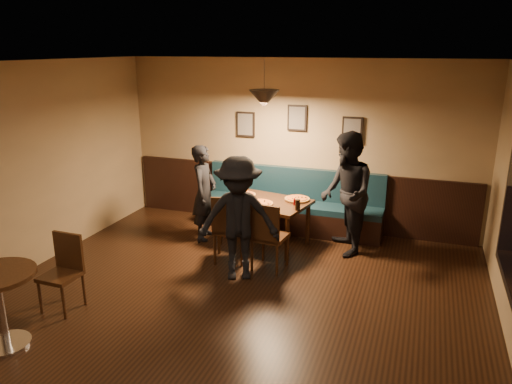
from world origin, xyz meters
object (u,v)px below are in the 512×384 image
booth_bench (291,202)px  diner_right (346,194)px  chair_near_right (270,235)px  tabasco_bottle (294,201)px  cafe_chair_far (60,274)px  cafe_table (1,310)px  chair_near_left (230,227)px  dining_table (264,222)px  diner_left (204,193)px  soda_glass (298,205)px  diner_front (238,219)px

booth_bench → diner_right: 1.24m
chair_near_right → tabasco_bottle: size_ratio=8.10×
chair_near_right → cafe_chair_far: 2.69m
tabasco_bottle → cafe_table: tabasco_bottle is taller
chair_near_left → diner_right: size_ratio=0.55×
tabasco_bottle → cafe_chair_far: (-2.09, -2.57, -0.33)m
booth_bench → tabasco_bottle: size_ratio=24.73×
dining_table → cafe_chair_far: bearing=-109.7°
diner_right → diner_left: bearing=-107.7°
tabasco_bottle → cafe_chair_far: cafe_chair_far is taller
chair_near_left → soda_glass: size_ratio=6.36×
tabasco_bottle → cafe_table: (-2.16, -3.36, -0.37)m
chair_near_right → diner_right: (0.88, 0.90, 0.42)m
tabasco_bottle → diner_left: bearing=179.1°
tabasco_bottle → diner_front: bearing=-112.1°
dining_table → diner_left: (-0.97, -0.05, 0.40)m
chair_near_right → diner_front: (-0.30, -0.40, 0.34)m
diner_front → cafe_chair_far: bearing=-161.4°
diner_left → diner_front: 1.53m
dining_table → booth_bench: bearing=83.8°
chair_near_left → cafe_chair_far: size_ratio=1.12×
booth_bench → dining_table: (-0.23, -0.74, -0.14)m
diner_right → diner_front: bearing=-64.2°
diner_right → cafe_chair_far: (-2.82, -2.77, -0.46)m
chair_near_left → diner_right: diner_right is taller
diner_left → tabasco_bottle: bearing=-95.2°
booth_bench → diner_front: bearing=-95.4°
chair_near_right → chair_near_left: bearing=178.7°
booth_bench → cafe_table: booth_bench is taller
cafe_table → cafe_chair_far: (0.06, 0.79, 0.04)m
dining_table → soda_glass: soda_glass is taller
soda_glass → cafe_table: bearing=-125.5°
diner_left → diner_front: (1.02, -1.13, 0.07)m
chair_near_right → cafe_table: chair_near_right is taller
diner_front → soda_glass: (0.55, 0.91, -0.03)m
diner_left → diner_right: (2.20, 0.17, 0.15)m
chair_near_right → cafe_chair_far: size_ratio=1.10×
dining_table → diner_front: diner_front is taller
chair_near_right → soda_glass: chair_near_right is taller
tabasco_bottle → cafe_chair_far: bearing=-129.2°
soda_glass → cafe_chair_far: bearing=-132.7°
tabasco_bottle → chair_near_left: bearing=-141.0°
chair_near_left → soda_glass: 1.02m
soda_glass → chair_near_right: bearing=-116.0°
booth_bench → chair_near_left: (-0.51, -1.44, 0.00)m
diner_front → cafe_chair_far: diner_front is taller
booth_bench → cafe_chair_far: size_ratio=3.35×
diner_right → diner_front: size_ratio=1.10×
diner_right → chair_near_right: bearing=-66.3°
booth_bench → diner_right: (1.00, -0.62, 0.41)m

